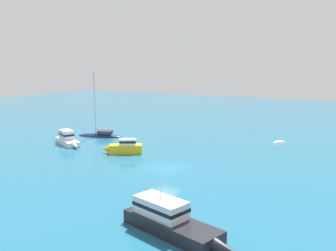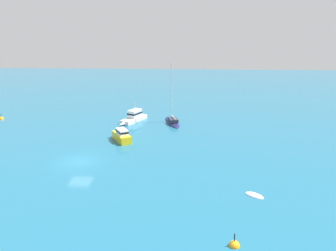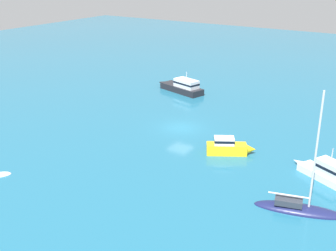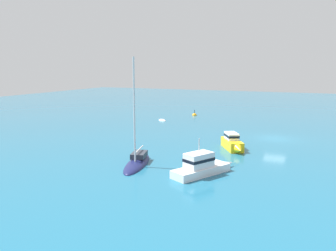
{
  "view_description": "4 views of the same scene",
  "coord_description": "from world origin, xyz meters",
  "px_view_note": "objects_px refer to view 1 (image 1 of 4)",
  "views": [
    {
      "loc": [
        -31.78,
        -17.85,
        10.59
      ],
      "look_at": [
        8.72,
        4.49,
        2.75
      ],
      "focal_mm": 40.09,
      "sensor_mm": 36.0,
      "label": 1
    },
    {
      "loc": [
        12.0,
        -36.32,
        15.25
      ],
      "look_at": [
        9.79,
        5.47,
        2.77
      ],
      "focal_mm": 37.53,
      "sensor_mm": 36.0,
      "label": 2
    },
    {
      "loc": [
        38.44,
        23.25,
        17.28
      ],
      "look_at": [
        3.55,
        0.61,
        1.53
      ],
      "focal_mm": 46.06,
      "sensor_mm": 36.0,
      "label": 3
    },
    {
      "loc": [
        -4.4,
        41.71,
        8.5
      ],
      "look_at": [
        10.54,
        8.06,
        2.14
      ],
      "focal_mm": 36.3,
      "sensor_mm": 36.0,
      "label": 4
    }
  ],
  "objects_px": {
    "tender": "(279,142)",
    "powerboat": "(124,147)",
    "launch": "(67,139)",
    "sloop": "(100,135)",
    "powerboat_1": "(170,220)"
  },
  "relations": [
    {
      "from": "launch",
      "to": "sloop",
      "type": "bearing_deg",
      "value": 113.06
    },
    {
      "from": "sloop",
      "to": "powerboat",
      "type": "bearing_deg",
      "value": 128.48
    },
    {
      "from": "powerboat",
      "to": "launch",
      "type": "height_order",
      "value": "launch"
    },
    {
      "from": "tender",
      "to": "powerboat",
      "type": "bearing_deg",
      "value": 173.8
    },
    {
      "from": "tender",
      "to": "sloop",
      "type": "height_order",
      "value": "sloop"
    },
    {
      "from": "powerboat",
      "to": "sloop",
      "type": "bearing_deg",
      "value": -66.76
    },
    {
      "from": "launch",
      "to": "powerboat_1",
      "type": "bearing_deg",
      "value": -6.47
    },
    {
      "from": "powerboat",
      "to": "powerboat_1",
      "type": "xyz_separation_m",
      "value": [
        -15.74,
        -14.77,
        0.1
      ]
    },
    {
      "from": "powerboat",
      "to": "launch",
      "type": "bearing_deg",
      "value": -32.46
    },
    {
      "from": "tender",
      "to": "powerboat_1",
      "type": "height_order",
      "value": "powerboat_1"
    },
    {
      "from": "tender",
      "to": "sloop",
      "type": "distance_m",
      "value": 24.93
    },
    {
      "from": "powerboat",
      "to": "launch",
      "type": "xyz_separation_m",
      "value": [
        0.33,
        9.23,
        0.0
      ]
    },
    {
      "from": "sloop",
      "to": "powerboat_1",
      "type": "distance_m",
      "value": 32.37
    },
    {
      "from": "tender",
      "to": "powerboat_1",
      "type": "bearing_deg",
      "value": -141.46
    },
    {
      "from": "powerboat",
      "to": "powerboat_1",
      "type": "relative_size",
      "value": 0.54
    }
  ]
}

